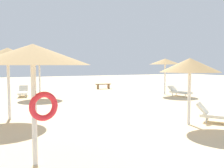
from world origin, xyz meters
TOP-DOWN VIEW (x-y plane):
  - ground_plane at (0.00, 0.00)m, footprint 80.00×80.00m
  - parasol_0 at (5.84, 5.49)m, footprint 2.44×2.44m
  - parasol_1 at (-3.27, 8.12)m, footprint 2.79×2.79m
  - parasol_2 at (-5.82, 1.22)m, footprint 2.93×2.93m
  - parasol_3 at (0.41, -2.98)m, footprint 2.31×2.31m
  - parasol_4 at (-5.68, -4.46)m, footprint 2.64×2.64m
  - lounger_0 at (6.25, 4.28)m, footprint 0.96×1.97m
  - lounger_1 at (-4.29, 9.30)m, footprint 0.99×1.96m
  - lounger_3 at (1.71, -3.31)m, footprint 1.60×1.89m
  - bench_0 at (3.50, 12.05)m, footprint 1.53×0.52m

SIDE VIEW (x-z plane):
  - ground_plane at x=0.00m, z-range 0.00..0.00m
  - lounger_0 at x=6.25m, z-range -0.04..0.68m
  - lounger_1 at x=-4.29m, z-range -0.05..0.69m
  - lounger_3 at x=1.71m, z-range -0.06..0.71m
  - bench_0 at x=3.50m, z-range 0.10..0.59m
  - parasol_3 at x=0.41m, z-range 1.01..3.61m
  - parasol_4 at x=-5.68m, z-range 1.13..3.94m
  - parasol_1 at x=-3.27m, z-range 1.15..3.94m
  - parasol_0 at x=5.84m, z-range 1.16..3.98m
  - parasol_2 at x=-5.82m, z-range 1.19..4.25m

